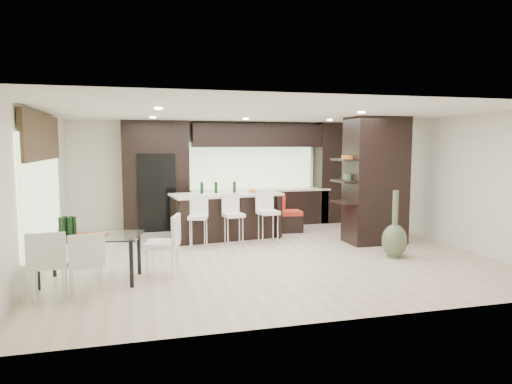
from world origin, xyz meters
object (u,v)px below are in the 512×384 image
object	(u,v)px
floor_vase	(395,224)
chair_far	(49,268)
bench	(274,222)
stool_mid	(234,225)
dining_table	(91,259)
stool_right	(268,222)
kitchen_island	(226,215)
chair_end	(162,248)
stool_left	(198,227)
chair_near	(86,267)

from	to	relation	value
floor_vase	chair_far	size ratio (longest dim) A/B	1.41
bench	floor_vase	world-z (taller)	floor_vase
stool_mid	dining_table	distance (m)	3.32
stool_right	kitchen_island	bearing A→B (deg)	123.91
stool_right	chair_end	world-z (taller)	same
kitchen_island	dining_table	size ratio (longest dim) A/B	1.63
bench	floor_vase	size ratio (longest dim) A/B	1.05
kitchen_island	dining_table	world-z (taller)	kitchen_island
stool_left	chair_end	world-z (taller)	chair_end
bench	chair_far	size ratio (longest dim) A/B	1.49
chair_far	stool_right	bearing A→B (deg)	31.82
kitchen_island	chair_far	world-z (taller)	kitchen_island
kitchen_island	bench	world-z (taller)	kitchen_island
dining_table	chair_near	xyz separation A→B (m)	(0.00, -0.74, 0.07)
floor_vase	dining_table	size ratio (longest dim) A/B	0.85
stool_left	floor_vase	size ratio (longest dim) A/B	0.67
floor_vase	chair_end	distance (m)	4.30
kitchen_island	chair_end	size ratio (longest dim) A/B	2.64
stool_left	floor_vase	world-z (taller)	floor_vase
chair_near	dining_table	bearing A→B (deg)	78.26
chair_far	dining_table	bearing A→B (deg)	54.75
chair_end	kitchen_island	bearing A→B (deg)	-13.44
stool_mid	stool_right	size ratio (longest dim) A/B	0.95
stool_mid	chair_far	size ratio (longest dim) A/B	0.98
kitchen_island	stool_mid	xyz separation A→B (m)	(0.00, -0.82, -0.07)
stool_mid	floor_vase	size ratio (longest dim) A/B	0.69
floor_vase	chair_end	world-z (taller)	floor_vase
bench	dining_table	world-z (taller)	dining_table
dining_table	kitchen_island	bearing A→B (deg)	55.83
stool_right	chair_near	xyz separation A→B (m)	(-3.42, -2.70, -0.03)
stool_left	chair_near	xyz separation A→B (m)	(-1.91, -2.71, -0.00)
bench	chair_end	size ratio (longest dim) A/B	1.45
chair_near	chair_far	world-z (taller)	chair_far
kitchen_island	floor_vase	bearing A→B (deg)	-51.64
stool_left	chair_near	size ratio (longest dim) A/B	1.00
chair_far	stool_left	bearing A→B (deg)	45.74
chair_near	kitchen_island	bearing A→B (deg)	41.21
bench	floor_vase	bearing A→B (deg)	-59.99
stool_left	stool_right	world-z (taller)	stool_right
dining_table	chair_far	xyz separation A→B (m)	(-0.47, -0.75, 0.09)
kitchen_island	chair_far	bearing A→B (deg)	-139.14
stool_left	dining_table	distance (m)	2.75
stool_mid	chair_near	xyz separation A→B (m)	(-2.67, -2.71, -0.01)
kitchen_island	stool_right	world-z (taller)	kitchen_island
dining_table	bench	bearing A→B (deg)	48.22
stool_mid	chair_end	world-z (taller)	chair_end
stool_mid	floor_vase	world-z (taller)	floor_vase
chair_end	chair_near	bearing A→B (deg)	140.29
chair_far	chair_end	size ratio (longest dim) A/B	0.97
stool_left	stool_right	xyz separation A→B (m)	(1.50, -0.01, 0.03)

